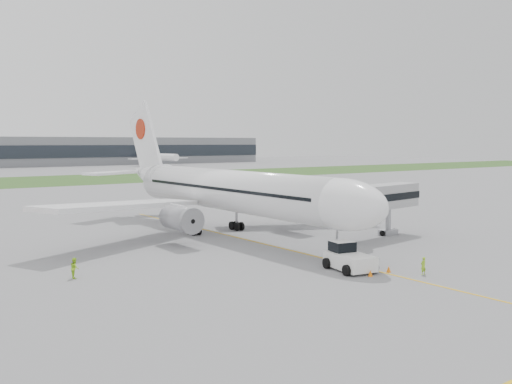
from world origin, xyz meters
TOP-DOWN VIEW (x-y plane):
  - ground at (0.00, 0.00)m, footprint 600.00×600.00m
  - apron_markings at (0.00, -5.00)m, footprint 70.00×70.00m
  - grass_strip at (0.00, 120.00)m, footprint 600.00×50.00m
  - airliner at (0.00, 4.87)m, footprint 48.13×53.95m
  - pushback_tug at (-1.69, -18.15)m, footprint 3.98×5.23m
  - jet_bridge at (12.70, -8.30)m, footprint 14.10×5.77m
  - safety_cone_left at (-1.97, -21.14)m, footprint 0.41×0.41m
  - safety_cone_right at (0.50, -21.01)m, footprint 0.42×0.42m
  - ground_crew_near at (2.23, -23.36)m, footprint 0.58×0.39m
  - ground_crew_far at (-22.64, -6.89)m, footprint 0.81×0.96m
  - distant_aircraft_right at (87.03, 198.87)m, footprint 35.94×32.69m

SIDE VIEW (x-z plane):
  - ground at x=0.00m, z-range 0.00..0.00m
  - apron_markings at x=0.00m, z-range -0.02..0.02m
  - distant_aircraft_right at x=87.03m, z-range -6.18..6.18m
  - grass_strip at x=0.00m, z-range 0.00..0.02m
  - safety_cone_left at x=-1.97m, z-range 0.00..0.56m
  - safety_cone_right at x=0.50m, z-range 0.00..0.58m
  - ground_crew_near at x=2.23m, z-range 0.00..1.56m
  - ground_crew_far at x=-22.64m, z-range 0.00..1.75m
  - pushback_tug at x=-1.69m, z-range -0.10..2.36m
  - jet_bridge at x=12.70m, z-range 1.57..8.13m
  - airliner at x=0.00m, z-range -3.28..14.60m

